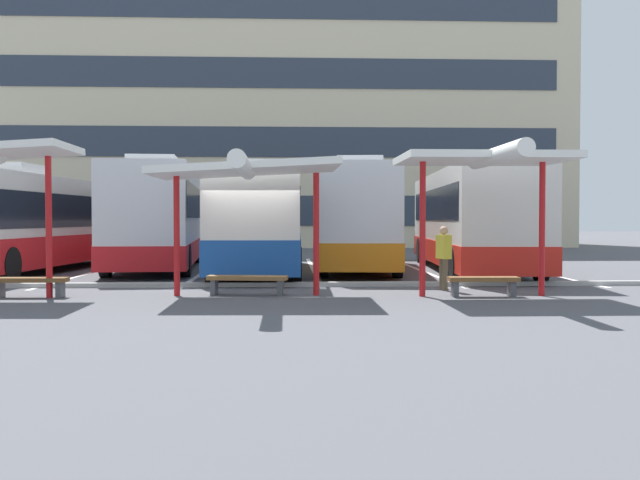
% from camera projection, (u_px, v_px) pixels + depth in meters
% --- Properties ---
extents(ground_plane, '(160.00, 160.00, 0.00)m').
position_uv_depth(ground_plane, '(252.00, 287.00, 19.29)').
color(ground_plane, '#515156').
extents(terminal_building, '(37.35, 13.91, 23.20)m').
position_uv_depth(terminal_building, '(274.00, 95.00, 50.71)').
color(terminal_building, beige).
rests_on(terminal_building, ground).
extents(coach_bus_0, '(3.62, 12.17, 3.48)m').
position_uv_depth(coach_bus_0, '(33.00, 224.00, 24.71)').
color(coach_bus_0, silver).
rests_on(coach_bus_0, ground).
extents(coach_bus_1, '(3.35, 10.55, 3.83)m').
position_uv_depth(coach_bus_1, '(158.00, 218.00, 25.87)').
color(coach_bus_1, silver).
rests_on(coach_bus_1, ground).
extents(coach_bus_2, '(2.79, 10.94, 3.54)m').
position_uv_depth(coach_bus_2, '(261.00, 224.00, 24.26)').
color(coach_bus_2, silver).
rests_on(coach_bus_2, ground).
extents(coach_bus_3, '(3.43, 10.49, 3.78)m').
position_uv_depth(coach_bus_3, '(360.00, 219.00, 25.77)').
color(coach_bus_3, silver).
rests_on(coach_bus_3, ground).
extents(coach_bus_4, '(3.52, 12.48, 3.68)m').
position_uv_depth(coach_bus_4, '(470.00, 221.00, 25.25)').
color(coach_bus_4, silver).
rests_on(coach_bus_4, ground).
extents(lane_stripe_1, '(0.16, 14.00, 0.01)m').
position_uv_depth(lane_stripe_1, '(99.00, 270.00, 25.28)').
color(lane_stripe_1, white).
rests_on(lane_stripe_1, ground).
extents(lane_stripe_2, '(0.16, 14.00, 0.01)m').
position_uv_depth(lane_stripe_2, '(207.00, 270.00, 25.44)').
color(lane_stripe_2, white).
rests_on(lane_stripe_2, ground).
extents(lane_stripe_3, '(0.16, 14.00, 0.01)m').
position_uv_depth(lane_stripe_3, '(313.00, 270.00, 25.61)').
color(lane_stripe_3, white).
rests_on(lane_stripe_3, ground).
extents(lane_stripe_4, '(0.16, 14.00, 0.01)m').
position_uv_depth(lane_stripe_4, '(419.00, 269.00, 25.78)').
color(lane_stripe_4, white).
rests_on(lane_stripe_4, ground).
extents(lane_stripe_5, '(0.16, 14.00, 0.01)m').
position_uv_depth(lane_stripe_5, '(523.00, 269.00, 25.94)').
color(lane_stripe_5, white).
rests_on(lane_stripe_5, ground).
extents(bench_1, '(1.66, 0.46, 0.45)m').
position_uv_depth(bench_1, '(30.00, 283.00, 16.66)').
color(bench_1, brown).
rests_on(bench_1, ground).
extents(waiting_shelter_1, '(4.21, 4.97, 3.11)m').
position_uv_depth(waiting_shelter_1, '(246.00, 171.00, 16.75)').
color(waiting_shelter_1, red).
rests_on(waiting_shelter_1, ground).
extents(bench_2, '(1.90, 0.67, 0.45)m').
position_uv_depth(bench_2, '(247.00, 280.00, 17.23)').
color(bench_2, brown).
rests_on(bench_2, ground).
extents(waiting_shelter_2, '(3.77, 4.41, 3.31)m').
position_uv_depth(waiting_shelter_2, '(486.00, 162.00, 16.63)').
color(waiting_shelter_2, red).
rests_on(waiting_shelter_2, ground).
extents(bench_3, '(1.62, 0.46, 0.45)m').
position_uv_depth(bench_3, '(483.00, 282.00, 16.87)').
color(bench_3, brown).
rests_on(bench_3, ground).
extents(platform_kerb, '(44.00, 0.24, 0.12)m').
position_uv_depth(platform_kerb, '(252.00, 285.00, 19.26)').
color(platform_kerb, '#ADADA8').
rests_on(platform_kerb, ground).
extents(waiting_passenger_0, '(0.32, 0.50, 1.59)m').
position_uv_depth(waiting_passenger_0, '(444.00, 254.00, 18.30)').
color(waiting_passenger_0, brown).
rests_on(waiting_passenger_0, ground).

